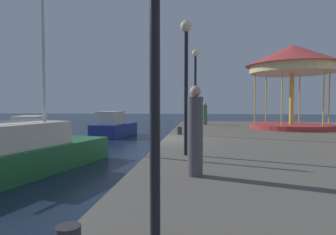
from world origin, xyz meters
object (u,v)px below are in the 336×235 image
at_px(bollard_south, 180,131).
at_px(lamp_post_mid_promenade, 186,63).
at_px(sailboat_green, 29,155).
at_px(person_far_corner, 195,134).
at_px(motorboat_grey, 30,134).
at_px(person_by_the_water, 205,114).
at_px(lamp_post_far_end, 195,77).
at_px(carousel, 292,66).
at_px(bollard_north, 186,124).
at_px(motorboat_blue, 114,127).

bearing_deg(bollard_south, lamp_post_mid_promenade, -84.23).
distance_m(sailboat_green, person_far_corner, 6.44).
bearing_deg(lamp_post_mid_promenade, motorboat_grey, 145.05).
distance_m(bollard_south, person_by_the_water, 7.82).
xyz_separation_m(lamp_post_far_end, person_by_the_water, (0.65, 8.13, -2.14)).
xyz_separation_m(sailboat_green, carousel, (11.78, 10.37, 4.18)).
distance_m(motorboat_grey, carousel, 16.67).
height_order(sailboat_green, bollard_north, sailboat_green).
bearing_deg(lamp_post_far_end, motorboat_blue, 134.66).
distance_m(motorboat_blue, lamp_post_mid_promenade, 13.66).
distance_m(bollard_north, person_far_corner, 14.21).
distance_m(motorboat_blue, lamp_post_far_end, 9.31).
bearing_deg(motorboat_blue, bollard_north, -3.51).
relative_size(motorboat_blue, lamp_post_far_end, 1.03).
relative_size(carousel, lamp_post_mid_promenade, 1.44).
relative_size(carousel, bollard_north, 14.92).
distance_m(person_far_corner, person_by_the_water, 16.39).
relative_size(motorboat_blue, person_by_the_water, 2.53).
distance_m(sailboat_green, bollard_north, 12.33).
bearing_deg(carousel, person_far_corner, -114.78).
xyz_separation_m(sailboat_green, person_by_the_water, (6.23, 13.56, 0.96)).
height_order(lamp_post_far_end, person_by_the_water, lamp_post_far_end).
height_order(motorboat_blue, lamp_post_mid_promenade, lamp_post_mid_promenade).
height_order(motorboat_grey, person_far_corner, person_far_corner).
xyz_separation_m(lamp_post_far_end, bollard_north, (-0.77, 5.92, -2.76)).
distance_m(sailboat_green, lamp_post_mid_promenade, 6.15).
xyz_separation_m(person_far_corner, person_by_the_water, (0.54, 16.38, -0.11)).
relative_size(bollard_north, person_far_corner, 0.20).
xyz_separation_m(sailboat_green, bollard_north, (4.81, 11.35, 0.33)).
bearing_deg(motorboat_grey, motorboat_blue, 59.86).
bearing_deg(person_far_corner, bollard_south, 96.18).
distance_m(lamp_post_far_end, person_far_corner, 8.49).
bearing_deg(bollard_south, carousel, 32.41).
height_order(lamp_post_mid_promenade, person_far_corner, lamp_post_mid_promenade).
bearing_deg(bollard_north, bollard_south, -90.60).
xyz_separation_m(carousel, person_by_the_water, (-5.55, 3.19, -3.23)).
xyz_separation_m(sailboat_green, bollard_south, (4.75, 5.91, 0.33)).
bearing_deg(carousel, person_by_the_water, 150.10).
relative_size(motorboat_grey, lamp_post_mid_promenade, 1.18).
height_order(sailboat_green, motorboat_grey, sailboat_green).
distance_m(sailboat_green, carousel, 16.24).
height_order(sailboat_green, person_by_the_water, sailboat_green).
distance_m(carousel, bollard_north, 8.03).
bearing_deg(person_by_the_water, motorboat_blue, -164.62).
relative_size(carousel, person_far_corner, 3.01).
height_order(sailboat_green, bollard_south, sailboat_green).
bearing_deg(lamp_post_far_end, bollard_south, 150.04).
xyz_separation_m(lamp_post_far_end, person_far_corner, (0.12, -8.24, -2.03)).
distance_m(bollard_south, bollard_north, 5.44).
xyz_separation_m(bollard_north, person_by_the_water, (1.42, 2.21, 0.62)).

